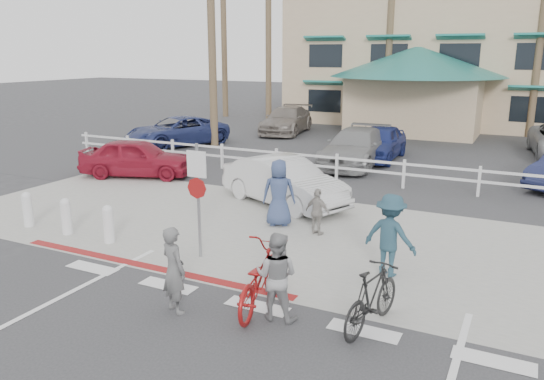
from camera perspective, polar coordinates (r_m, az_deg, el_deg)
The scene contains 29 objects.
ground at distance 9.42m, azimuth -3.35°, elevation -13.93°, with size 140.00×140.00×0.00m, color #333335.
sidewalk_plaza at distance 13.17m, azimuth 6.38°, elevation -5.44°, with size 22.00×7.00×0.01m, color gray.
cross_street at distance 16.82m, azimuth 11.07°, elevation -1.19°, with size 40.00×5.00×0.01m, color #333335.
parking_lot at distance 25.90m, azimuth 16.72°, elevation 3.96°, with size 50.00×16.00×0.01m, color #333335.
curb_red at distance 11.88m, azimuth -13.24°, elevation -8.00°, with size 7.00×0.25×0.02m, color maroon.
rail_fence at distance 18.48m, azimuth 14.30°, elevation 1.63°, with size 29.40×0.16×1.00m, color silver, non-canonical shape.
building at distance 38.25m, azimuth 23.93°, elevation 15.09°, with size 28.00×16.00×11.30m, color #CDB18C, non-canonical shape.
sign_post at distance 11.77m, azimuth -7.93°, elevation -0.55°, with size 0.50×0.10×2.90m, color gray, non-canonical shape.
bollard_0 at distance 13.42m, azimuth -17.17°, elevation -3.52°, with size 0.26×0.26×0.95m, color silver, non-canonical shape.
bollard_1 at distance 14.39m, azimuth -21.25°, elevation -2.66°, with size 0.26×0.26×0.95m, color silver, non-canonical shape.
bollard_2 at distance 15.42m, azimuth -24.79°, elevation -1.90°, with size 0.26×0.26×0.95m, color silver, non-canonical shape.
palm_0 at distance 38.92m, azimuth -5.26°, elevation 18.93°, with size 4.00×4.00×15.00m, color #193313, non-canonical shape.
palm_1 at distance 36.05m, azimuth -0.39°, elevation 17.75°, with size 4.00×4.00×13.00m, color #193313, non-canonical shape.
palm_3 at distance 33.28m, azimuth 12.71°, elevation 18.54°, with size 4.00×4.00×14.00m, color #193313, non-canonical shape.
palm_5 at distance 32.24m, azimuth 27.19°, elevation 16.60°, with size 4.00×4.00×13.00m, color #193313, non-canonical shape.
palm_10 at distance 26.34m, azimuth -6.55°, elevation 17.75°, with size 4.00×4.00×12.00m, color #193313, non-canonical shape.
bike_red at distance 9.66m, azimuth -1.42°, elevation -9.39°, with size 0.75×2.16×1.14m, color maroon.
rider_red at distance 9.54m, azimuth -10.52°, elevation -8.46°, with size 0.58×0.38×1.59m, color #5F5F5F.
bike_black at distance 9.11m, azimuth 10.69°, elevation -11.33°, with size 0.52×1.83×1.10m, color black.
rider_black at distance 9.17m, azimuth 0.49°, elevation -9.26°, with size 0.76×0.59×1.57m, color gray.
pedestrian_a at distance 11.12m, azimuth 12.58°, elevation -4.80°, with size 1.12×0.65×1.74m, color #234150.
pedestrian_child at distance 13.36m, azimuth 4.92°, elevation -2.39°, with size 0.71×0.30×1.21m, color gray.
pedestrian_b at distance 13.99m, azimuth 0.75°, elevation -0.31°, with size 0.88×0.57×1.79m, color navy.
car_white_sedan at distance 16.00m, azimuth 1.29°, elevation 0.92°, with size 1.52×4.36×1.44m, color silver.
car_red_compact at distance 20.34m, azimuth -14.30°, elevation 3.40°, with size 1.68×4.17×1.42m, color maroon.
lot_car_0 at distance 26.79m, azimuth -10.20°, elevation 6.23°, with size 2.38×5.17×1.44m, color navy.
lot_car_1 at distance 21.95m, azimuth 8.96°, elevation 4.55°, with size 2.08×5.12×1.48m, color gray.
lot_car_2 at distance 23.36m, azimuth 11.42°, elevation 5.03°, with size 1.75×4.35×1.48m, color navy.
lot_car_4 at distance 30.60m, azimuth 1.57°, elevation 7.53°, with size 2.10×5.17×1.50m, color gray.
Camera 1 is at (4.13, -7.17, 4.48)m, focal length 35.00 mm.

